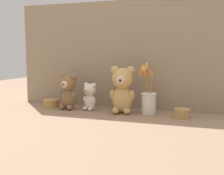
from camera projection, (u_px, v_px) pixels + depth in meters
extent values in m
plane|color=#8E7056|center=(111.00, 112.00, 1.68)|extent=(4.00, 4.00, 0.00)
cube|color=gray|center=(119.00, 55.00, 1.80)|extent=(1.39, 0.02, 0.68)
ellipsoid|color=tan|center=(122.00, 99.00, 1.66)|extent=(0.13, 0.11, 0.16)
sphere|color=tan|center=(123.00, 78.00, 1.64)|extent=(0.12, 0.12, 0.12)
sphere|color=#D1B289|center=(121.00, 80.00, 1.60)|extent=(0.06, 0.06, 0.06)
sphere|color=black|center=(120.00, 81.00, 1.57)|extent=(0.02, 0.02, 0.02)
sphere|color=tan|center=(130.00, 70.00, 1.63)|extent=(0.05, 0.05, 0.05)
sphere|color=tan|center=(115.00, 70.00, 1.65)|extent=(0.05, 0.05, 0.05)
ellipsoid|color=tan|center=(132.00, 95.00, 1.63)|extent=(0.04, 0.06, 0.07)
ellipsoid|color=tan|center=(113.00, 95.00, 1.66)|extent=(0.04, 0.06, 0.07)
ellipsoid|color=tan|center=(127.00, 111.00, 1.62)|extent=(0.05, 0.07, 0.04)
ellipsoid|color=tan|center=(116.00, 111.00, 1.64)|extent=(0.05, 0.07, 0.04)
ellipsoid|color=olive|center=(69.00, 99.00, 1.78)|extent=(0.10, 0.09, 0.13)
sphere|color=olive|center=(68.00, 83.00, 1.77)|extent=(0.10, 0.10, 0.10)
sphere|color=#D1B289|center=(65.00, 84.00, 1.73)|extent=(0.05, 0.05, 0.05)
sphere|color=black|center=(63.00, 84.00, 1.71)|extent=(0.01, 0.01, 0.01)
sphere|color=olive|center=(73.00, 77.00, 1.75)|extent=(0.04, 0.04, 0.04)
sphere|color=olive|center=(63.00, 76.00, 1.78)|extent=(0.04, 0.04, 0.04)
ellipsoid|color=olive|center=(74.00, 96.00, 1.75)|extent=(0.03, 0.05, 0.06)
ellipsoid|color=olive|center=(62.00, 95.00, 1.79)|extent=(0.03, 0.05, 0.06)
ellipsoid|color=olive|center=(70.00, 107.00, 1.75)|extent=(0.04, 0.06, 0.03)
ellipsoid|color=olive|center=(63.00, 107.00, 1.77)|extent=(0.04, 0.06, 0.03)
ellipsoid|color=beige|center=(90.00, 102.00, 1.75)|extent=(0.08, 0.07, 0.10)
sphere|color=beige|center=(90.00, 90.00, 1.74)|extent=(0.08, 0.08, 0.08)
sphere|color=#D1B289|center=(87.00, 91.00, 1.71)|extent=(0.04, 0.04, 0.04)
sphere|color=black|center=(86.00, 91.00, 1.70)|extent=(0.01, 0.01, 0.01)
sphere|color=beige|center=(94.00, 85.00, 1.72)|extent=(0.03, 0.03, 0.03)
sphere|color=beige|center=(86.00, 85.00, 1.75)|extent=(0.03, 0.03, 0.03)
ellipsoid|color=beige|center=(94.00, 100.00, 1.72)|extent=(0.03, 0.04, 0.05)
ellipsoid|color=beige|center=(85.00, 99.00, 1.76)|extent=(0.03, 0.04, 0.05)
ellipsoid|color=beige|center=(91.00, 109.00, 1.72)|extent=(0.03, 0.04, 0.03)
ellipsoid|color=beige|center=(85.00, 108.00, 1.74)|extent=(0.03, 0.04, 0.03)
cylinder|color=silver|center=(149.00, 103.00, 1.64)|extent=(0.08, 0.08, 0.12)
torus|color=silver|center=(149.00, 94.00, 1.63)|extent=(0.09, 0.09, 0.01)
cylinder|color=#9E7542|center=(151.00, 84.00, 1.61)|extent=(0.01, 0.01, 0.11)
ellipsoid|color=tan|center=(152.00, 75.00, 1.60)|extent=(0.03, 0.03, 0.04)
cylinder|color=#9E7542|center=(146.00, 81.00, 1.59)|extent=(0.05, 0.02, 0.15)
ellipsoid|color=gold|center=(144.00, 68.00, 1.56)|extent=(0.04, 0.03, 0.04)
cylinder|color=#9E7542|center=(146.00, 84.00, 1.65)|extent=(0.02, 0.03, 0.10)
ellipsoid|color=orange|center=(145.00, 75.00, 1.66)|extent=(0.03, 0.04, 0.04)
cylinder|color=#9E7542|center=(147.00, 79.00, 1.64)|extent=(0.01, 0.01, 0.15)
ellipsoid|color=gold|center=(146.00, 66.00, 1.63)|extent=(0.03, 0.03, 0.04)
cylinder|color=#9E7542|center=(144.00, 82.00, 1.65)|extent=(0.03, 0.05, 0.12)
ellipsoid|color=orange|center=(141.00, 72.00, 1.66)|extent=(0.04, 0.05, 0.07)
cylinder|color=#9E7542|center=(149.00, 83.00, 1.59)|extent=(0.04, 0.01, 0.12)
ellipsoid|color=#C65B28|center=(150.00, 72.00, 1.57)|extent=(0.03, 0.02, 0.06)
cylinder|color=tan|center=(52.00, 104.00, 1.85)|extent=(0.10, 0.10, 0.04)
cylinder|color=tan|center=(52.00, 100.00, 1.85)|extent=(0.11, 0.11, 0.01)
cylinder|color=tan|center=(182.00, 114.00, 1.54)|extent=(0.08, 0.08, 0.04)
cylinder|color=tan|center=(182.00, 110.00, 1.54)|extent=(0.09, 0.09, 0.01)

